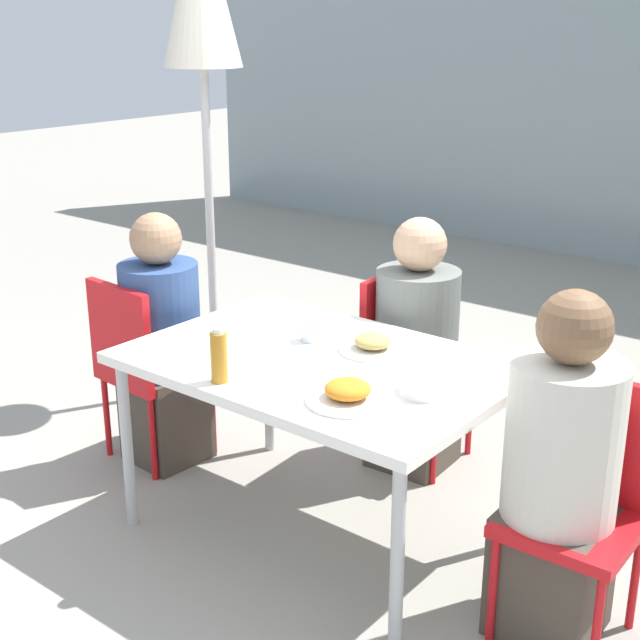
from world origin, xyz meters
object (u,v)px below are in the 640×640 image
salad_bowl (423,385)px  chair_far (405,354)px  drinking_cup (311,330)px  chair_left (141,359)px  person_left (162,348)px  person_far (416,353)px  closed_umbrella (201,8)px  person_right (560,480)px  bottle (219,356)px  chair_right (583,491)px

salad_bowl → chair_far: bearing=126.4°
drinking_cup → chair_far: bearing=87.9°
chair_left → person_left: person_left is taller
chair_left → person_far: 1.21m
person_left → chair_far: (0.82, 0.71, -0.04)m
chair_far → salad_bowl: (0.59, -0.80, 0.27)m
closed_umbrella → drinking_cup: 1.81m
person_far → salad_bowl: person_far is taller
person_left → person_right: (1.88, -0.04, 0.01)m
person_right → drinking_cup: bearing=-7.0°
person_right → bottle: bearing=19.2°
person_right → chair_far: bearing=-36.4°
person_right → chair_far: size_ratio=1.38×
chair_far → person_far: (0.08, -0.05, 0.04)m
person_left → person_right: bearing=2.6°
person_right → chair_left: bearing=-0.3°
chair_left → chair_far: 1.17m
person_right → salad_bowl: bearing=5.3°
salad_bowl → person_far: bearing=123.9°
chair_far → salad_bowl: bearing=33.1°
drinking_cup → chair_left: bearing=-170.3°
person_left → salad_bowl: person_left is taller
drinking_cup → salad_bowl: bearing=-14.8°
drinking_cup → salad_bowl: 0.63m
chair_right → closed_umbrella: (-2.34, 0.68, 1.46)m
chair_right → salad_bowl: chair_right is taller
person_far → drinking_cup: size_ratio=13.37×
person_right → person_far: size_ratio=1.04×
person_right → person_far: person_right is taller
chair_left → person_right: size_ratio=0.73×
chair_right → chair_far: same height
chair_right → person_far: bearing=-32.3°
closed_umbrella → salad_bowl: size_ratio=15.14×
person_right → bottle: (-1.08, -0.41, 0.28)m
chair_right → closed_umbrella: 2.85m
closed_umbrella → bottle: closed_umbrella is taller
person_left → closed_umbrella: bearing=123.6°
chair_left → drinking_cup: size_ratio=10.05×
chair_far → chair_right: bearing=56.0°
closed_umbrella → person_right: bearing=-18.4°
bottle → salad_bowl: size_ratio=1.19×
chair_left → person_left: size_ratio=0.74×
chair_right → person_right: 0.11m
drinking_cup → salad_bowl: drinking_cup is taller
chair_left → closed_umbrella: 1.71m
person_left → chair_left: bearing=-121.8°
person_far → chair_left: bearing=-55.6°
chair_left → chair_right: (1.98, 0.12, 0.00)m
drinking_cup → salad_bowl: (0.61, -0.16, -0.01)m
person_left → chair_right: (1.93, 0.04, -0.04)m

